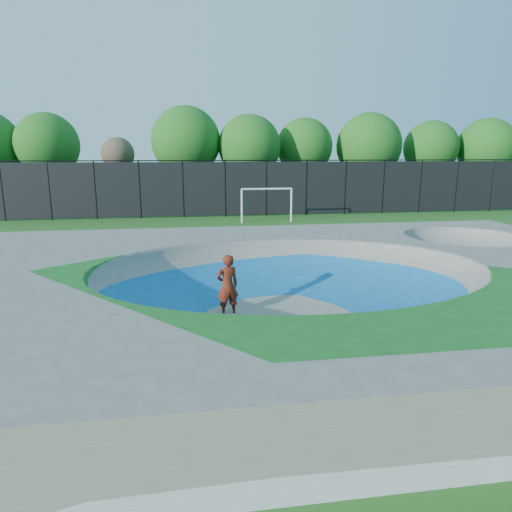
# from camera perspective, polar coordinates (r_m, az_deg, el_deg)

# --- Properties ---
(ground) EXTENTS (120.00, 120.00, 0.00)m
(ground) POSITION_cam_1_polar(r_m,az_deg,el_deg) (13.12, 4.30, -7.50)
(ground) COLOR #205417
(ground) RESTS_ON ground
(skate_deck) EXTENTS (22.00, 14.00, 1.50)m
(skate_deck) POSITION_cam_1_polar(r_m,az_deg,el_deg) (12.88, 4.35, -4.37)
(skate_deck) COLOR gray
(skate_deck) RESTS_ON ground
(skater) EXTENTS (0.74, 0.58, 1.78)m
(skater) POSITION_cam_1_polar(r_m,az_deg,el_deg) (12.87, -3.59, -3.70)
(skater) COLOR #BD310F
(skater) RESTS_ON ground
(skateboard) EXTENTS (0.80, 0.33, 0.05)m
(skateboard) POSITION_cam_1_polar(r_m,az_deg,el_deg) (13.14, -3.54, -7.33)
(skateboard) COLOR black
(skateboard) RESTS_ON ground
(soccer_goal) EXTENTS (3.45, 0.12, 2.28)m
(soccer_goal) POSITION_cam_1_polar(r_m,az_deg,el_deg) (30.30, 1.36, 7.19)
(soccer_goal) COLOR white
(soccer_goal) RESTS_ON ground
(fence) EXTENTS (48.09, 0.09, 4.04)m
(fence) POSITION_cam_1_polar(r_m,az_deg,el_deg) (33.19, -3.86, 8.54)
(fence) COLOR black
(fence) RESTS_ON ground
(treeline) EXTENTS (52.76, 7.20, 8.19)m
(treeline) POSITION_cam_1_polar(r_m,az_deg,el_deg) (38.49, -6.09, 13.47)
(treeline) COLOR #483824
(treeline) RESTS_ON ground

